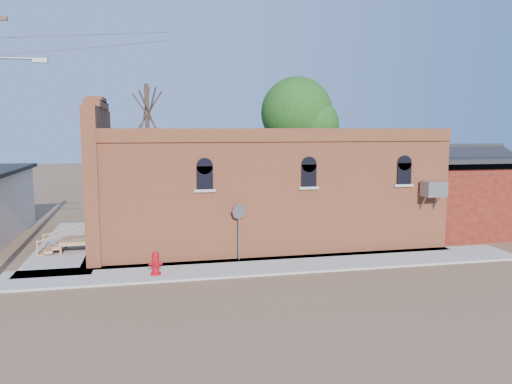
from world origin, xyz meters
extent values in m
plane|color=brown|center=(0.00, 0.00, 0.00)|extent=(120.00, 120.00, 0.00)
cube|color=#9E9991|center=(1.50, 0.90, 0.04)|extent=(19.00, 2.20, 0.08)
cube|color=#9E9991|center=(-6.30, 6.00, 0.04)|extent=(2.60, 10.00, 0.08)
cube|color=#CD673E|center=(2.00, 5.50, 2.25)|extent=(14.00, 7.00, 4.50)
cube|color=black|center=(2.00, 5.50, 4.55)|extent=(13.80, 6.80, 0.12)
cube|color=#CD673E|center=(-5.00, 5.50, 2.90)|extent=(0.50, 7.40, 5.80)
cube|color=navy|center=(-5.30, 4.30, 4.00)|extent=(0.08, 1.10, 1.56)
cube|color=gray|center=(8.10, 1.55, 2.60)|extent=(0.85, 0.65, 0.60)
cube|color=#540E0F|center=(11.50, 5.50, 1.60)|extent=(5.00, 6.00, 3.20)
cylinder|color=gray|center=(-7.30, 1.20, 7.20)|extent=(1.80, 0.08, 0.08)
cube|color=gray|center=(-6.30, 1.20, 7.15)|extent=(0.45, 0.22, 0.14)
cylinder|color=#422F25|center=(-3.00, 13.00, 3.75)|extent=(0.24, 0.24, 7.50)
cylinder|color=#422F25|center=(6.00, 13.50, 3.15)|extent=(0.28, 0.28, 6.30)
sphere|color=#144313|center=(6.00, 13.50, 5.95)|extent=(4.40, 4.40, 4.40)
cylinder|color=#9F0910|center=(-2.86, 0.52, 0.11)|extent=(0.45, 0.45, 0.07)
cylinder|color=#9F0910|center=(-2.86, 0.52, 0.45)|extent=(0.31, 0.31, 0.60)
sphere|color=#9F0910|center=(-2.86, 0.52, 0.76)|extent=(0.24, 0.24, 0.24)
cylinder|color=#9F0910|center=(-2.86, 0.37, 0.45)|extent=(0.15, 0.16, 0.11)
cylinder|color=#9F0910|center=(-3.02, 0.52, 0.45)|extent=(0.16, 0.15, 0.11)
cylinder|color=#9F0910|center=(-2.71, 0.52, 0.45)|extent=(0.16, 0.15, 0.11)
cylinder|color=gray|center=(0.24, 1.80, 1.05)|extent=(0.05, 0.05, 1.94)
cylinder|color=gray|center=(0.24, 1.78, 1.93)|extent=(0.55, 0.23, 0.58)
cylinder|color=#B70A0A|center=(0.24, 1.82, 1.93)|extent=(0.55, 0.23, 0.58)
cylinder|color=navy|center=(-5.30, 4.14, 0.44)|extent=(0.52, 0.52, 0.73)
camera|label=1|loc=(-3.03, -16.22, 4.99)|focal=35.00mm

